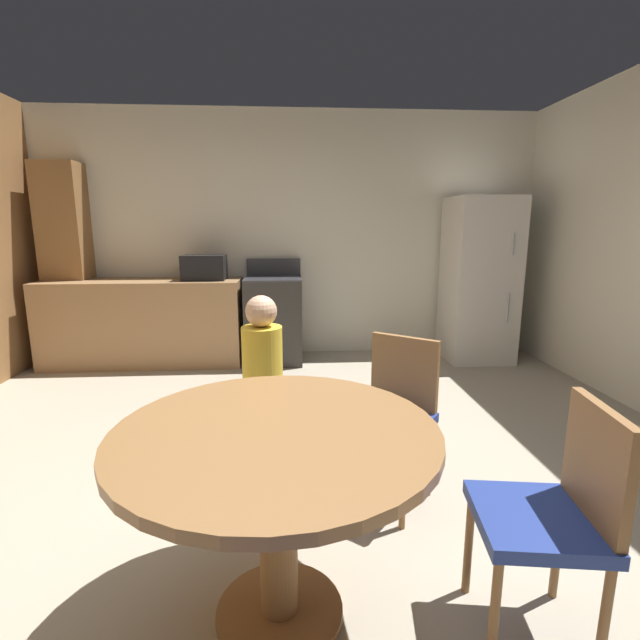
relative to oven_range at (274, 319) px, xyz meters
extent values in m
plane|color=#A89E89|center=(0.20, -2.70, -0.47)|extent=(14.00, 14.00, 0.00)
cube|color=silver|center=(0.20, 0.40, 0.88)|extent=(5.80, 0.12, 2.70)
cube|color=#9E754C|center=(-1.38, 0.00, -0.02)|extent=(2.05, 0.60, 0.90)
cube|color=olive|center=(-2.18, 0.18, 0.58)|extent=(0.44, 0.36, 2.10)
cube|color=#2D2B28|center=(0.00, 0.00, -0.02)|extent=(0.60, 0.60, 0.90)
cube|color=#38383D|center=(0.00, 0.00, 0.44)|extent=(0.60, 0.60, 0.02)
cube|color=#38383D|center=(0.00, 0.28, 0.54)|extent=(0.60, 0.04, 0.18)
cube|color=silver|center=(2.24, -0.05, 0.41)|extent=(0.68, 0.66, 1.76)
cylinder|color=#B2B2B7|center=(2.42, -0.39, 0.81)|extent=(0.02, 0.02, 0.22)
cylinder|color=#B2B2B7|center=(2.42, -0.39, 0.16)|extent=(0.02, 0.02, 0.30)
cube|color=black|center=(-0.72, 0.00, 0.56)|extent=(0.44, 0.32, 0.26)
cylinder|color=olive|center=(0.12, -3.39, -0.45)|extent=(0.48, 0.48, 0.03)
cylinder|color=olive|center=(0.12, -3.39, -0.11)|extent=(0.14, 0.14, 0.72)
cylinder|color=olive|center=(0.12, -3.39, 0.27)|extent=(1.14, 1.14, 0.04)
cylinder|color=olive|center=(0.82, -3.66, -0.25)|extent=(0.03, 0.03, 0.43)
cylinder|color=olive|center=(0.87, -3.32, -0.25)|extent=(0.03, 0.03, 0.43)
cylinder|color=olive|center=(1.16, -3.71, -0.25)|extent=(0.03, 0.03, 0.43)
cylinder|color=olive|center=(1.21, -3.37, -0.25)|extent=(0.03, 0.03, 0.43)
cube|color=navy|center=(1.02, -3.51, -0.02)|extent=(0.45, 0.45, 0.05)
cube|color=olive|center=(1.19, -3.54, 0.19)|extent=(0.09, 0.38, 0.42)
cylinder|color=olive|center=(0.71, -2.92, -0.25)|extent=(0.03, 0.03, 0.43)
cylinder|color=olive|center=(0.44, -2.71, -0.25)|extent=(0.03, 0.03, 0.43)
cylinder|color=olive|center=(0.92, -2.65, -0.25)|extent=(0.03, 0.03, 0.43)
cylinder|color=olive|center=(0.65, -2.44, -0.25)|extent=(0.03, 0.03, 0.43)
cube|color=navy|center=(0.68, -2.68, -0.02)|extent=(0.56, 0.56, 0.05)
cube|color=olive|center=(0.79, -2.54, 0.19)|extent=(0.32, 0.26, 0.42)
cylinder|color=#3D4C84|center=(0.02, -2.47, -0.22)|extent=(0.17, 0.17, 0.50)
cylinder|color=gold|center=(0.02, -2.47, 0.24)|extent=(0.24, 0.24, 0.42)
sphere|color=#D6A884|center=(0.02, -2.47, 0.54)|extent=(0.17, 0.17, 0.17)
camera|label=1|loc=(0.18, -4.86, 0.97)|focal=25.54mm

